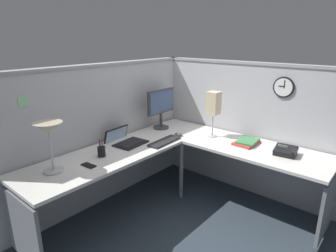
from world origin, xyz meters
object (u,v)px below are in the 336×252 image
at_px(keyboard, 164,142).
at_px(office_phone, 286,151).
at_px(monitor, 161,106).
at_px(computer_mouse, 178,135).
at_px(wall_clock, 284,87).
at_px(pen_cup, 101,151).
at_px(book_stack, 247,142).
at_px(laptop, 124,140).
at_px(cell_phone, 89,165).
at_px(desk_lamp_dome, 49,132).
at_px(desk_lamp_paper, 214,104).

distance_m(keyboard, office_phone, 1.26).
xyz_separation_m(monitor, computer_mouse, (-0.10, -0.36, -0.28)).
bearing_deg(wall_clock, keyboard, 131.62).
xyz_separation_m(pen_cup, office_phone, (1.20, -1.36, -0.02)).
distance_m(book_stack, wall_clock, 0.70).
bearing_deg(laptop, cell_phone, -160.80).
bearing_deg(office_phone, keyboard, 114.06).
bearing_deg(office_phone, computer_mouse, 101.51).
height_order(monitor, pen_cup, monitor).
distance_m(cell_phone, book_stack, 1.68).
relative_size(computer_mouse, desk_lamp_dome, 0.23).
height_order(monitor, wall_clock, wall_clock).
distance_m(desk_lamp_dome, book_stack, 2.00).
xyz_separation_m(computer_mouse, wall_clock, (0.56, -0.96, 0.59)).
bearing_deg(office_phone, desk_lamp_paper, 89.39).
bearing_deg(cell_phone, desk_lamp_paper, -20.62).
relative_size(monitor, office_phone, 2.21).
relative_size(monitor, laptop, 1.22).
bearing_deg(monitor, cell_phone, -168.87).
bearing_deg(office_phone, book_stack, 85.34).
bearing_deg(keyboard, desk_lamp_paper, -32.24).
height_order(cell_phone, office_phone, office_phone).
height_order(office_phone, book_stack, office_phone).
xyz_separation_m(desk_lamp_dome, desk_lamp_paper, (1.69, -0.56, 0.02)).
height_order(computer_mouse, desk_lamp_dome, desk_lamp_dome).
height_order(monitor, desk_lamp_paper, desk_lamp_paper).
relative_size(keyboard, desk_lamp_dome, 0.97).
xyz_separation_m(monitor, keyboard, (-0.37, -0.38, -0.28)).
distance_m(laptop, office_phone, 1.69).
xyz_separation_m(monitor, desk_lamp_dome, (-1.54, -0.11, 0.07)).
bearing_deg(desk_lamp_dome, computer_mouse, -9.69).
relative_size(monitor, desk_lamp_dome, 1.12).
height_order(book_stack, desk_lamp_paper, desk_lamp_paper).
bearing_deg(keyboard, cell_phone, 168.79).
relative_size(pen_cup, wall_clock, 0.82).
bearing_deg(book_stack, desk_lamp_paper, 93.50).
relative_size(desk_lamp_dome, wall_clock, 2.02).
bearing_deg(monitor, pen_cup, -171.28).
bearing_deg(computer_mouse, pen_cup, 168.50).
bearing_deg(desk_lamp_dome, wall_clock, -31.10).
xyz_separation_m(desk_lamp_dome, book_stack, (1.71, -0.98, -0.34)).
xyz_separation_m(keyboard, wall_clock, (0.84, -0.94, 0.60)).
bearing_deg(keyboard, pen_cup, 159.47).
relative_size(cell_phone, office_phone, 0.64).
relative_size(cell_phone, wall_clock, 0.65).
relative_size(office_phone, book_stack, 0.76).
distance_m(laptop, cell_phone, 0.66).
bearing_deg(monitor, keyboard, -134.43).
distance_m(pen_cup, cell_phone, 0.24).
bearing_deg(monitor, desk_lamp_paper, -77.23).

